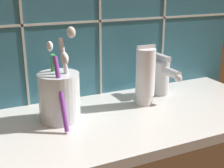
{
  "coord_description": "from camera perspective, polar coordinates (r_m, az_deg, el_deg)",
  "views": [
    {
      "loc": [
        -27.2,
        -54.12,
        29.18
      ],
      "look_at": [
        -1.19,
        1.57,
        8.92
      ],
      "focal_mm": 50.0,
      "sensor_mm": 36.0,
      "label": 1
    }
  ],
  "objects": [
    {
      "name": "toothpaste_tube",
      "position": [
        0.71,
        6.11,
        1.51
      ],
      "size": [
        4.62,
        4.4,
        13.91
      ],
      "color": "white",
      "rests_on": "sink_counter"
    },
    {
      "name": "sink_faucet",
      "position": [
        0.78,
        9.14,
        1.44
      ],
      "size": [
        4.41,
        10.85,
        10.12
      ],
      "rotation": [
        0.0,
        0.0,
        -1.54
      ],
      "color": "silver",
      "rests_on": "sink_counter"
    },
    {
      "name": "sink_counter",
      "position": [
        0.67,
        1.5,
        -6.72
      ],
      "size": [
        72.3,
        30.39,
        2.0
      ],
      "primitive_type": "cube",
      "color": "silver",
      "rests_on": "ground"
    },
    {
      "name": "toothbrush_cup",
      "position": [
        0.64,
        -9.58,
        -2.08
      ],
      "size": [
        8.37,
        14.44,
        19.16
      ],
      "color": "silver",
      "rests_on": "sink_counter"
    }
  ]
}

